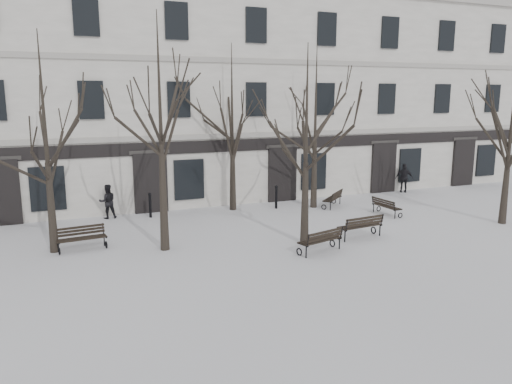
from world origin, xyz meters
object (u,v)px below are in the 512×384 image
bench_1 (321,240)px  bench_5 (386,206)px  bench_2 (361,226)px  bench_3 (82,237)px  tree_1 (160,104)px  tree_3 (512,120)px  bench_4 (333,198)px  tree_2 (307,121)px

bench_1 → bench_5: 6.90m
bench_2 → bench_3: bearing=-20.5°
bench_5 → bench_1: bearing=120.1°
tree_1 → bench_5: bearing=7.3°
bench_2 → tree_3: bearing=170.4°
tree_1 → tree_3: 14.87m
bench_4 → bench_2: bearing=29.0°
tree_1 → bench_5: tree_1 is taller
bench_1 → tree_1: bearing=-41.2°
tree_2 → bench_3: bearing=163.7°
bench_2 → bench_4: 5.63m
bench_2 → tree_2: bearing=-12.4°
tree_1 → bench_3: tree_1 is taller
bench_2 → bench_5: bearing=-145.8°
tree_3 → bench_3: size_ratio=4.06×
tree_3 → bench_5: tree_3 is taller
bench_1 → bench_5: (5.70, 3.89, -0.05)m
tree_2 → bench_2: tree_2 is taller
tree_3 → bench_1: 10.41m
bench_3 → bench_5: 13.71m
bench_5 → tree_1: bearing=93.1°
tree_1 → tree_2: tree_1 is taller
tree_1 → bench_2: 9.07m
bench_2 → bench_5: size_ratio=1.18×
tree_2 → bench_4: size_ratio=4.57×
tree_3 → bench_5: (-3.87, 3.24, -4.11)m
tree_3 → bench_2: size_ratio=3.74×
bench_5 → bench_4: bearing=25.8°
tree_1 → bench_4: (9.45, 3.84, -4.84)m
bench_4 → bench_5: bearing=78.6°
bench_3 → bench_4: 12.59m
tree_1 → tree_2: 5.34m
bench_2 → bench_4: bearing=-116.1°
tree_3 → bench_5: size_ratio=4.43×
tree_1 → bench_3: (-2.84, 1.13, -4.83)m
tree_3 → bench_2: bearing=176.9°
tree_1 → bench_2: tree_1 is taller
bench_3 → tree_3: bearing=-15.9°
bench_2 → bench_4: size_ratio=1.19×
tree_3 → bench_3: (-17.58, 2.98, -4.08)m
tree_2 → bench_5: tree_2 is taller
tree_3 → bench_2: (-7.17, 0.39, -4.04)m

